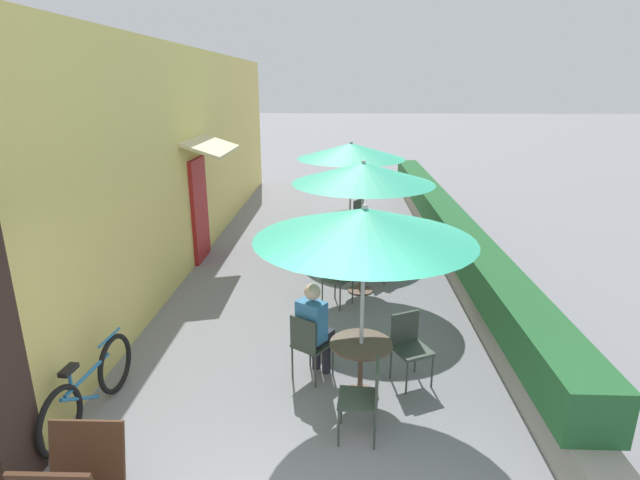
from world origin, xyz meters
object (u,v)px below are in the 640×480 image
(patio_table_near, at_px, (361,359))
(seated_patron_near_left, at_px, (314,326))
(cafe_chair_mid_left, at_px, (341,276))
(coffee_cup_far, at_px, (355,211))
(patio_umbrella_near, at_px, (365,224))
(cafe_chair_far_right, at_px, (337,229))
(patio_table_mid, at_px, (361,265))
(patio_table_far, at_px, (350,222))
(patio_umbrella_mid, at_px, (363,173))
(bicycle_leaning, at_px, (90,389))
(cafe_chair_near_right, at_px, (366,394))
(cafe_chair_mid_right, at_px, (378,252))
(patio_umbrella_far, at_px, (351,151))
(cafe_chair_near_back, at_px, (409,342))
(cafe_chair_near_left, at_px, (309,342))
(cafe_chair_far_left, at_px, (361,214))

(patio_table_near, xyz_separation_m, seated_patron_near_left, (-0.56, 0.43, 0.20))
(cafe_chair_mid_left, height_order, coffee_cup_far, cafe_chair_mid_left)
(patio_umbrella_near, bearing_deg, cafe_chair_far_right, 93.52)
(patio_table_mid, bearing_deg, patio_table_far, 93.10)
(patio_umbrella_mid, bearing_deg, bicycle_leaning, -130.05)
(cafe_chair_near_right, relative_size, bicycle_leaning, 0.49)
(patio_table_near, height_order, coffee_cup_far, coffee_cup_far)
(cafe_chair_mid_right, relative_size, cafe_chair_far_right, 1.00)
(patio_umbrella_far, distance_m, bicycle_leaning, 7.27)
(patio_umbrella_near, bearing_deg, cafe_chair_mid_right, 83.06)
(cafe_chair_mid_right, bearing_deg, cafe_chair_near_back, 37.47)
(cafe_chair_near_left, distance_m, patio_table_far, 5.61)
(patio_table_mid, distance_m, patio_umbrella_far, 3.23)
(cafe_chair_near_left, bearing_deg, cafe_chair_near_right, -23.77)
(patio_table_mid, height_order, patio_umbrella_mid, patio_umbrella_mid)
(patio_table_far, height_order, bicycle_leaning, bicycle_leaning)
(patio_umbrella_far, xyz_separation_m, coffee_cup_far, (0.11, 0.06, -1.36))
(cafe_chair_mid_right, bearing_deg, cafe_chair_far_left, -140.88)
(bicycle_leaning, bearing_deg, cafe_chair_mid_left, 52.53)
(cafe_chair_far_left, bearing_deg, cafe_chair_near_back, 33.66)
(bicycle_leaning, bearing_deg, cafe_chair_far_right, 70.17)
(seated_patron_near_left, distance_m, patio_table_far, 5.52)
(patio_umbrella_near, distance_m, cafe_chair_near_left, 1.74)
(cafe_chair_mid_left, xyz_separation_m, cafe_chair_far_right, (-0.10, 2.77, 0.00))
(cafe_chair_near_right, distance_m, patio_umbrella_far, 6.81)
(cafe_chair_near_back, distance_m, cafe_chair_mid_right, 3.37)
(cafe_chair_near_right, bearing_deg, patio_umbrella_near, 6.23)
(seated_patron_near_left, height_order, cafe_chair_far_left, seated_patron_near_left)
(patio_table_near, bearing_deg, patio_umbrella_near, 90.00)
(cafe_chair_far_left, height_order, bicycle_leaning, cafe_chair_far_left)
(cafe_chair_near_left, relative_size, coffee_cup_far, 9.67)
(patio_table_far, xyz_separation_m, bicycle_leaning, (-2.91, -6.43, -0.12))
(cafe_chair_near_back, height_order, coffee_cup_far, cafe_chair_near_back)
(cafe_chair_mid_left, distance_m, patio_table_far, 3.41)
(patio_table_near, height_order, cafe_chair_near_left, cafe_chair_near_left)
(patio_umbrella_near, xyz_separation_m, cafe_chair_far_left, (0.25, 6.56, -1.59))
(cafe_chair_near_right, distance_m, cafe_chair_mid_right, 4.47)
(cafe_chair_far_left, bearing_deg, patio_umbrella_mid, 28.17)
(patio_table_near, relative_size, seated_patron_near_left, 0.58)
(cafe_chair_near_back, relative_size, cafe_chair_far_left, 1.00)
(bicycle_leaning, bearing_deg, seated_patron_near_left, 26.04)
(cafe_chair_near_right, bearing_deg, cafe_chair_far_right, 7.75)
(patio_umbrella_near, height_order, cafe_chair_mid_left, patio_umbrella_near)
(cafe_chair_near_back, height_order, bicycle_leaning, cafe_chair_near_back)
(cafe_chair_mid_left, bearing_deg, patio_umbrella_far, 31.87)
(patio_table_mid, distance_m, cafe_chair_far_left, 3.44)
(cafe_chair_mid_left, bearing_deg, coffee_cup_far, 30.14)
(patio_table_near, bearing_deg, patio_umbrella_mid, 87.87)
(cafe_chair_near_left, bearing_deg, cafe_chair_far_left, 116.43)
(cafe_chair_far_right, bearing_deg, cafe_chair_near_right, -146.21)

